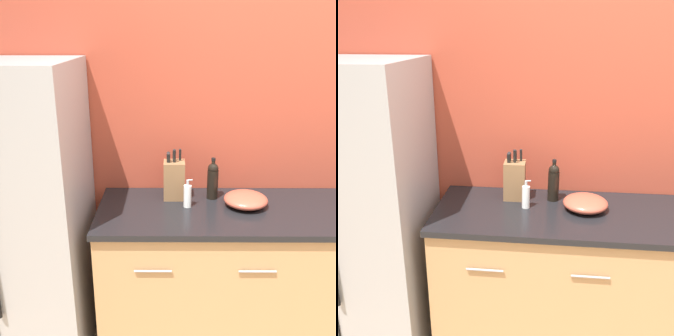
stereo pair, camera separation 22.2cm
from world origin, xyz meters
The scene contains 7 objects.
wall_back centered at (0.00, 1.22, 1.30)m, with size 10.00×0.05×2.60m.
counter_unit centered at (-0.07, 0.88, 0.47)m, with size 2.33×0.64×0.93m.
refrigerator centered at (-1.74, 0.83, 0.89)m, with size 0.86×0.73×1.78m.
knife_block centered at (-0.79, 1.02, 1.06)m, with size 0.13×0.12×0.32m.
wine_bottle centered at (-0.55, 1.02, 1.05)m, with size 0.07×0.07×0.26m.
soap_dispenser centered at (-0.71, 0.90, 1.00)m, with size 0.05×0.05×0.17m.
mixing_bowl centered at (-0.36, 0.91, 0.97)m, with size 0.26×0.26×0.08m.
Camera 2 is at (-0.59, -1.21, 1.93)m, focal length 42.00 mm.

